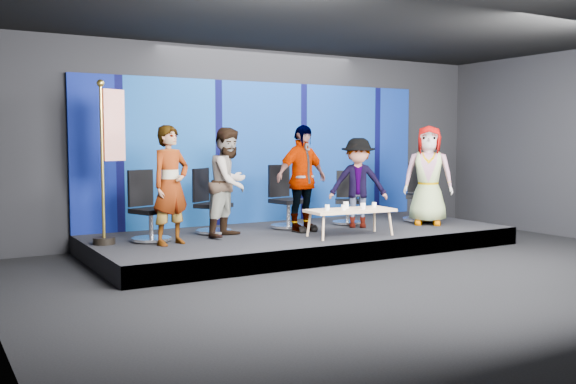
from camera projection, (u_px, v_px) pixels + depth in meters
The scene contains 21 objects.
ground at pixel (398, 275), 8.69m from camera, with size 10.00×10.00×0.00m, color black.
room_walls at pixel (401, 95), 8.50m from camera, with size 10.02×8.02×3.51m.
riser at pixel (302, 240), 10.84m from camera, with size 7.00×3.00×0.30m, color black.
backdrop at pixel (262, 152), 11.97m from camera, with size 7.00×0.08×2.60m, color #070957.
chair_a at pixel (149, 218), 9.71m from camera, with size 0.78×0.78×1.08m.
panelist_a at pixel (171, 185), 9.35m from camera, with size 0.64×0.42×1.75m, color black.
chair_b at pixel (211, 212), 10.54m from camera, with size 0.84×0.84×1.07m.
panelist_b at pixel (229, 182), 10.13m from camera, with size 0.84×0.65×1.73m, color black.
chair_c at pixel (286, 207), 11.16m from camera, with size 0.73×0.73×1.10m.
panelist_c at pixel (302, 178), 10.69m from camera, with size 1.04×0.44×1.78m, color black.
chair_d at pixel (347, 207), 11.71m from camera, with size 0.76×0.76×0.97m.
panelist_d at pixel (358, 183), 11.20m from camera, with size 1.01×0.58×1.57m, color black.
chair_e at pixel (419, 202), 12.13m from camera, with size 0.88×0.88×1.11m.
panelist_e at pixel (428, 175), 11.59m from camera, with size 0.87×0.57×1.79m, color black.
coffee_table at pixel (350, 211), 10.22m from camera, with size 1.45×0.70×0.43m.
mug_a at pixel (327, 207), 10.03m from camera, with size 0.07×0.07×0.09m, color white.
mug_b at pixel (344, 208), 10.04m from camera, with size 0.07×0.07×0.09m, color white.
mug_c at pixel (346, 205), 10.35m from camera, with size 0.09×0.09×0.10m, color white.
mug_d at pixel (363, 206), 10.23m from camera, with size 0.08×0.08×0.10m, color white.
mug_e at pixel (374, 205), 10.45m from camera, with size 0.07×0.07×0.09m, color white.
flag_stand at pixel (109, 158), 9.44m from camera, with size 0.54×0.33×2.41m.
Camera 1 is at (-5.60, -6.66, 1.84)m, focal length 40.00 mm.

